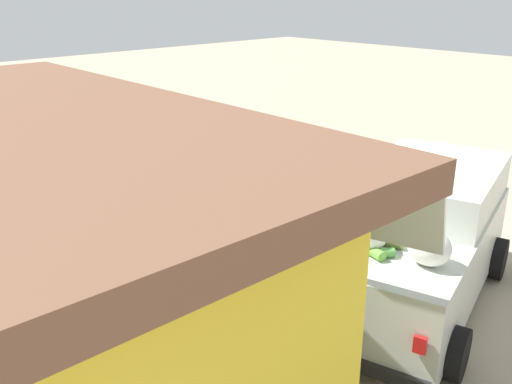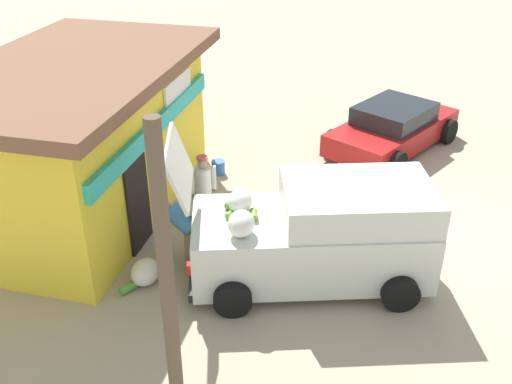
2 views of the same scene
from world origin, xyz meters
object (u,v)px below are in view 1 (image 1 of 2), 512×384
object	(u,v)px
delivery_van	(416,239)
paint_bucket	(115,266)
vendor_standing	(224,268)
customer_bending	(303,317)
parked_sedan	(216,158)
storefront_bar	(6,281)

from	to	relation	value
delivery_van	paint_bucket	distance (m)	4.72
vendor_standing	paint_bucket	distance (m)	2.46
customer_bending	paint_bucket	distance (m)	3.78
parked_sedan	storefront_bar	bearing A→B (deg)	125.42
delivery_van	vendor_standing	distance (m)	2.88
storefront_bar	parked_sedan	distance (m)	8.05
vendor_standing	customer_bending	distance (m)	1.40
delivery_van	vendor_standing	bearing A→B (deg)	62.76
vendor_standing	paint_bucket	size ratio (longest dim) A/B	4.66
vendor_standing	storefront_bar	bearing A→B (deg)	87.22
delivery_van	vendor_standing	size ratio (longest dim) A/B	3.04
customer_bending	paint_bucket	xyz separation A→B (m)	(3.72, 0.35, -0.63)
delivery_van	paint_bucket	bearing A→B (deg)	38.63
storefront_bar	delivery_van	world-z (taller)	storefront_bar
vendor_standing	paint_bucket	xyz separation A→B (m)	(2.32, 0.34, -0.74)
storefront_bar	paint_bucket	world-z (taller)	storefront_bar
vendor_standing	customer_bending	bearing A→B (deg)	-179.87
delivery_van	vendor_standing	world-z (taller)	delivery_van
storefront_bar	vendor_standing	size ratio (longest dim) A/B	4.37
storefront_bar	customer_bending	bearing A→B (deg)	-119.69
parked_sedan	customer_bending	size ratio (longest dim) A/B	3.39
parked_sedan	customer_bending	world-z (taller)	customer_bending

